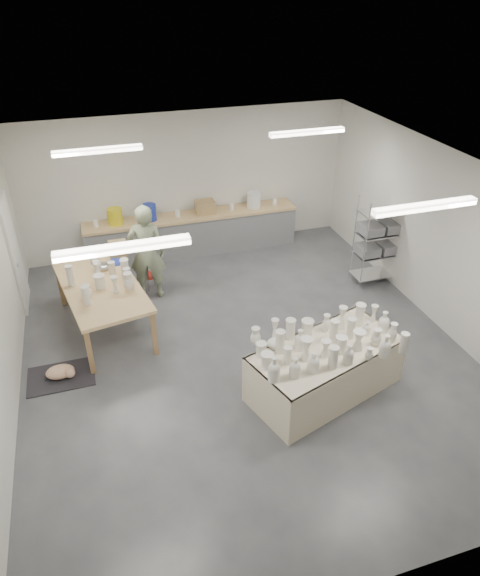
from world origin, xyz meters
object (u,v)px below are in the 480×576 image
object	(u,v)px
potter	(147,252)
red_stool	(148,276)
drying_table	(325,367)
work_table	(104,281)

from	to	relation	value
potter	red_stool	world-z (taller)	potter
drying_table	work_table	world-z (taller)	work_table
work_table	drying_table	bearing A→B (deg)	-53.25
drying_table	work_table	xyz separation A→B (m)	(-2.88, 2.69, 0.43)
potter	red_stool	bearing A→B (deg)	-73.89
potter	red_stool	xyz separation A→B (m)	(-0.00, 0.27, -0.67)
red_stool	drying_table	bearing A→B (deg)	-61.20
work_table	red_stool	world-z (taller)	work_table
work_table	potter	xyz separation A→B (m)	(0.85, 0.74, 0.05)
red_stool	work_table	bearing A→B (deg)	-130.01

